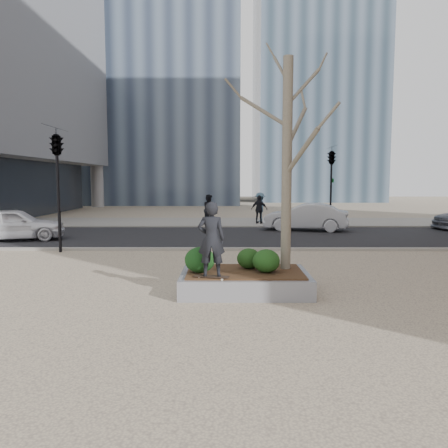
{
  "coord_description": "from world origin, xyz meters",
  "views": [
    {
      "loc": [
        0.55,
        -10.15,
        2.63
      ],
      "look_at": [
        0.5,
        2.0,
        1.4
      ],
      "focal_mm": 35.0,
      "sensor_mm": 36.0,
      "label": 1
    }
  ],
  "objects_px": {
    "skateboard": "(211,278)",
    "planter": "(245,282)",
    "skateboarder": "(211,239)",
    "police_car": "(14,224)"
  },
  "relations": [
    {
      "from": "planter",
      "to": "police_car",
      "type": "height_order",
      "value": "police_car"
    },
    {
      "from": "skateboard",
      "to": "police_car",
      "type": "bearing_deg",
      "value": 146.54
    },
    {
      "from": "skateboard",
      "to": "skateboarder",
      "type": "relative_size",
      "value": 0.48
    },
    {
      "from": "skateboard",
      "to": "planter",
      "type": "bearing_deg",
      "value": 56.17
    },
    {
      "from": "skateboarder",
      "to": "police_car",
      "type": "height_order",
      "value": "skateboarder"
    },
    {
      "from": "skateboard",
      "to": "police_car",
      "type": "height_order",
      "value": "police_car"
    },
    {
      "from": "planter",
      "to": "skateboard",
      "type": "height_order",
      "value": "skateboard"
    },
    {
      "from": "skateboard",
      "to": "skateboarder",
      "type": "xyz_separation_m",
      "value": [
        0.0,
        0.0,
        0.86
      ]
    },
    {
      "from": "planter",
      "to": "police_car",
      "type": "bearing_deg",
      "value": 138.28
    },
    {
      "from": "skateboarder",
      "to": "police_car",
      "type": "relative_size",
      "value": 0.4
    }
  ]
}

